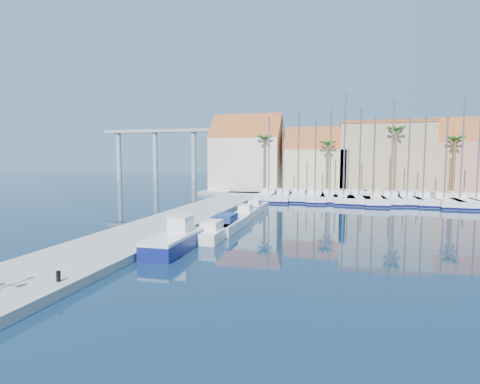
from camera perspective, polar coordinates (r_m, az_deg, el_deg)
The scene contains 32 objects.
ground at distance 20.10m, azimuth -1.84°, elevation -12.45°, with size 260.00×260.00×0.00m, color #081B32.
quay_west at distance 35.46m, azimuth -9.77°, elevation -4.38°, with size 6.00×77.00×0.50m, color gray.
shore_north at distance 66.81m, azimuth 18.29°, elevation -0.11°, with size 54.00×16.00×0.50m, color gray.
bollard at distance 19.23m, azimuth -25.94°, elevation -11.46°, with size 0.20×0.20×0.50m, color black.
fishing_boat at distance 25.30m, azimuth -9.93°, elevation -7.19°, with size 2.11×6.11×2.13m.
motorboat_west_0 at distance 28.79m, azimuth -4.02°, elevation -6.02°, with size 1.89×5.70×1.40m.
motorboat_west_1 at distance 32.15m, azimuth -1.93°, elevation -4.83°, with size 2.32×6.96×1.40m.
motorboat_west_2 at distance 38.37m, azimuth 0.98°, elevation -3.20°, with size 1.78×5.29×1.40m.
motorboat_west_3 at distance 42.99m, azimuth 2.49°, elevation -2.30°, with size 1.96×5.45×1.40m.
sailboat_0 at distance 55.91m, azimuth 4.52°, elevation -0.51°, with size 3.03×10.41×12.02m.
sailboat_1 at distance 54.90m, azimuth 6.57°, elevation -0.64°, with size 2.68×9.64×11.09m.
sailboat_2 at distance 55.36m, azimuth 8.85°, elevation -0.59°, with size 2.89×9.32×12.70m.
sailboat_3 at distance 54.87m, azimuth 11.30°, elevation -0.71°, with size 3.52×10.34×11.20m.
sailboat_4 at distance 55.18m, azimuth 13.49°, elevation -0.68°, with size 2.46×9.06×12.92m.
sailboat_5 at distance 54.79m, azimuth 15.43°, elevation -0.76°, with size 3.02×10.61×15.00m.
sailboat_6 at distance 54.96m, azimuth 17.65°, elevation -0.84°, with size 3.68×11.55×12.98m.
sailboat_7 at distance 54.33m, azimuth 19.48°, elevation -0.97°, with size 3.30×11.17×11.64m.
sailboat_8 at distance 55.15m, azimuth 21.92°, elevation -0.91°, with size 3.08×9.70×13.70m.
sailboat_9 at distance 56.00m, azimuth 23.99°, elevation -0.94°, with size 2.67×9.93×11.57m.
sailboat_10 at distance 55.74m, azimuth 25.96°, elevation -1.03°, with size 2.65×9.72×11.55m.
sailboat_11 at distance 55.80m, azimuth 28.49°, elevation -1.15°, with size 2.91×10.88×11.43m.
sailboat_12 at distance 56.57m, azimuth 30.28°, elevation -1.13°, with size 3.12×11.69×14.08m.
sailboat_13 at distance 57.51m, azimuth 32.12°, elevation -1.12°, with size 2.89×9.30×11.79m.
building_0 at distance 67.18m, azimuth 1.15°, elevation 5.53°, with size 12.30×9.00×13.50m.
building_1 at distance 65.49m, azimuth 11.45°, elevation 4.37°, with size 10.30×8.00×11.00m.
building_2 at distance 66.84m, azimuth 21.01°, elevation 4.97°, with size 14.20×10.20×11.50m.
building_3 at distance 68.28m, azimuth 31.17°, elevation 4.23°, with size 10.30×8.00×12.00m.
palm_0 at distance 61.53m, azimuth 3.74°, elevation 7.94°, with size 2.60×2.60×10.15m.
palm_1 at distance 60.45m, azimuth 13.16°, elevation 6.97°, with size 2.60×2.60×9.15m.
palm_2 at distance 61.14m, azimuth 22.71°, elevation 8.45°, with size 2.60×2.60×11.15m.
palm_3 at distance 62.70m, azimuth 29.97°, elevation 6.78°, with size 2.60×2.60×9.65m.
viaduct at distance 109.87m, azimuth -9.58°, elevation 7.26°, with size 48.00×2.20×14.45m.
Camera 1 is at (5.36, -18.40, 6.08)m, focal length 28.00 mm.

